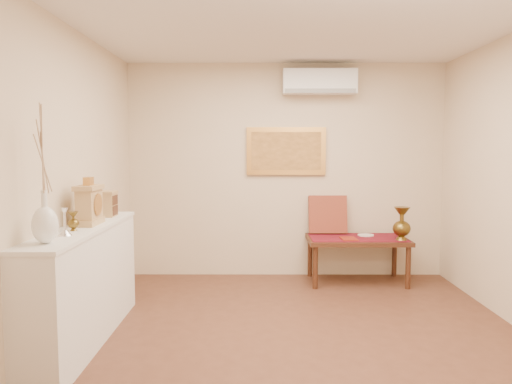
{
  "coord_description": "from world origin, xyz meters",
  "views": [
    {
      "loc": [
        -0.36,
        -4.11,
        1.63
      ],
      "look_at": [
        -0.38,
        1.15,
        1.17
      ],
      "focal_mm": 35.0,
      "sensor_mm": 36.0,
      "label": 1
    }
  ],
  "objects_px": {
    "display_ledge": "(84,284)",
    "low_table": "(357,243)",
    "brass_urn_tall": "(402,220)",
    "white_vase": "(43,176)",
    "wooden_chest": "(107,204)",
    "mantel_clock": "(89,204)"
  },
  "relations": [
    {
      "from": "white_vase",
      "to": "display_ledge",
      "type": "distance_m",
      "value": 1.2
    },
    {
      "from": "display_ledge",
      "to": "mantel_clock",
      "type": "xyz_separation_m",
      "value": [
        0.02,
        0.13,
        0.66
      ]
    },
    {
      "from": "low_table",
      "to": "mantel_clock",
      "type": "bearing_deg",
      "value": -146.61
    },
    {
      "from": "brass_urn_tall",
      "to": "low_table",
      "type": "height_order",
      "value": "brass_urn_tall"
    },
    {
      "from": "white_vase",
      "to": "low_table",
      "type": "relative_size",
      "value": 0.78
    },
    {
      "from": "brass_urn_tall",
      "to": "wooden_chest",
      "type": "xyz_separation_m",
      "value": [
        -3.14,
        -1.05,
        0.31
      ]
    },
    {
      "from": "white_vase",
      "to": "low_table",
      "type": "xyz_separation_m",
      "value": [
        2.67,
        2.61,
        -0.96
      ]
    },
    {
      "from": "mantel_clock",
      "to": "wooden_chest",
      "type": "xyz_separation_m",
      "value": [
        -0.0,
        0.52,
        -0.05
      ]
    },
    {
      "from": "low_table",
      "to": "wooden_chest",
      "type": "bearing_deg",
      "value": -155.15
    },
    {
      "from": "mantel_clock",
      "to": "wooden_chest",
      "type": "relative_size",
      "value": 1.68
    },
    {
      "from": "brass_urn_tall",
      "to": "mantel_clock",
      "type": "height_order",
      "value": "mantel_clock"
    },
    {
      "from": "mantel_clock",
      "to": "display_ledge",
      "type": "bearing_deg",
      "value": -98.6
    },
    {
      "from": "brass_urn_tall",
      "to": "display_ledge",
      "type": "relative_size",
      "value": 0.23
    },
    {
      "from": "display_ledge",
      "to": "low_table",
      "type": "distance_m",
      "value": 3.27
    },
    {
      "from": "low_table",
      "to": "white_vase",
      "type": "bearing_deg",
      "value": -135.69
    },
    {
      "from": "wooden_chest",
      "to": "mantel_clock",
      "type": "bearing_deg",
      "value": -89.68
    },
    {
      "from": "display_ledge",
      "to": "wooden_chest",
      "type": "distance_m",
      "value": 0.89
    },
    {
      "from": "brass_urn_tall",
      "to": "wooden_chest",
      "type": "relative_size",
      "value": 1.94
    },
    {
      "from": "wooden_chest",
      "to": "low_table",
      "type": "relative_size",
      "value": 0.2
    },
    {
      "from": "brass_urn_tall",
      "to": "low_table",
      "type": "relative_size",
      "value": 0.39
    },
    {
      "from": "mantel_clock",
      "to": "brass_urn_tall",
      "type": "bearing_deg",
      "value": 26.59
    },
    {
      "from": "display_ledge",
      "to": "low_table",
      "type": "bearing_deg",
      "value": 35.1
    }
  ]
}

